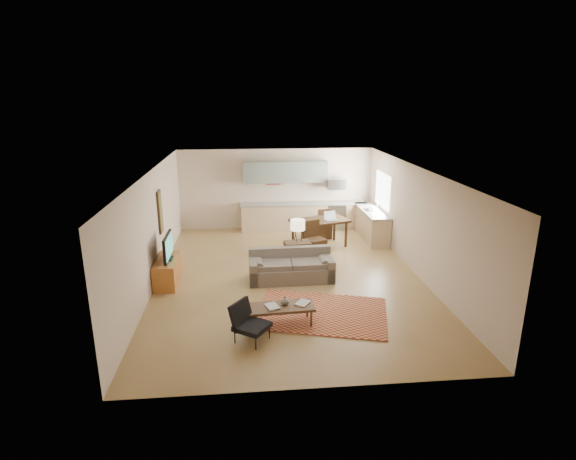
{
  "coord_description": "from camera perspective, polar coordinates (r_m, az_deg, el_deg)",
  "views": [
    {
      "loc": [
        -1.03,
        -10.44,
        4.39
      ],
      "look_at": [
        0.0,
        0.3,
        1.15
      ],
      "focal_mm": 28.0,
      "sensor_mm": 36.0,
      "label": 1
    }
  ],
  "objects": [
    {
      "name": "soap_bottle",
      "position": [
        14.3,
        10.35,
        2.8
      ],
      "size": [
        0.12,
        0.12,
        0.19
      ],
      "primitive_type": "imported",
      "rotation": [
        0.0,
        0.0,
        -0.2
      ],
      "color": "#F7E5C5",
      "rests_on": "kitchen_counter_right"
    },
    {
      "name": "sofa",
      "position": [
        11.07,
        0.4,
        -4.55
      ],
      "size": [
        2.17,
        0.98,
        0.75
      ],
      "primitive_type": null,
      "rotation": [
        0.0,
        0.0,
        0.02
      ],
      "color": "#655A4F",
      "rests_on": "floor"
    },
    {
      "name": "kitchen_counter_right",
      "position": [
        14.55,
        10.53,
        0.76
      ],
      "size": [
        0.64,
        2.26,
        0.92
      ],
      "primitive_type": null,
      "color": "tan",
      "rests_on": "ground"
    },
    {
      "name": "console_table",
      "position": [
        11.7,
        1.21,
        -3.31
      ],
      "size": [
        0.71,
        0.52,
        0.77
      ],
      "primitive_type": null,
      "rotation": [
        0.0,
        0.0,
        0.12
      ],
      "color": "#332012",
      "rests_on": "floor"
    },
    {
      "name": "window_right",
      "position": [
        14.38,
        11.92,
        4.97
      ],
      "size": [
        0.02,
        1.4,
        1.05
      ],
      "primitive_type": "cube",
      "color": "white",
      "rests_on": "room"
    },
    {
      "name": "wall_art_left",
      "position": [
        11.89,
        -15.89,
        2.25
      ],
      "size": [
        0.06,
        0.42,
        1.1
      ],
      "primitive_type": null,
      "color": "olive",
      "rests_on": "room"
    },
    {
      "name": "dining_chair_far",
      "position": [
        14.33,
        4.43,
        0.94
      ],
      "size": [
        0.57,
        0.58,
        1.01
      ],
      "primitive_type": null,
      "rotation": [
        0.0,
        0.0,
        3.32
      ],
      "color": "#332012",
      "rests_on": "floor"
    },
    {
      "name": "upper_cabinets",
      "position": [
        15.03,
        -0.33,
        7.38
      ],
      "size": [
        2.8,
        0.34,
        0.7
      ],
      "primitive_type": "cube",
      "color": "slate",
      "rests_on": "room"
    },
    {
      "name": "tv",
      "position": [
        11.11,
        -15.02,
        -2.09
      ],
      "size": [
        0.1,
        1.02,
        0.61
      ],
      "primitive_type": null,
      "color": "black",
      "rests_on": "tv_credenza"
    },
    {
      "name": "book_b",
      "position": [
        9.13,
        1.24,
        -9.09
      ],
      "size": [
        0.52,
        0.53,
        0.02
      ],
      "primitive_type": "imported",
      "rotation": [
        0.0,
        0.0,
        -0.6
      ],
      "color": "navy",
      "rests_on": "coffee_table"
    },
    {
      "name": "kitchen_microwave",
      "position": [
        15.21,
        6.14,
        5.87
      ],
      "size": [
        0.62,
        0.4,
        0.35
      ],
      "primitive_type": "cube",
      "color": "#A5A8AD",
      "rests_on": "room"
    },
    {
      "name": "rug",
      "position": [
        9.61,
        4.18,
        -10.44
      ],
      "size": [
        3.12,
        2.53,
        0.02
      ],
      "primitive_type": "cube",
      "rotation": [
        0.0,
        0.0,
        -0.27
      ],
      "color": "maroon",
      "rests_on": "floor"
    },
    {
      "name": "tv_credenza",
      "position": [
        11.32,
        -15.04,
        -5.03
      ],
      "size": [
        0.51,
        1.33,
        0.61
      ],
      "primitive_type": null,
      "color": "#995421",
      "rests_on": "floor"
    },
    {
      "name": "book_a",
      "position": [
        8.89,
        -2.73,
        -9.82
      ],
      "size": [
        0.42,
        0.46,
        0.03
      ],
      "primitive_type": "imported",
      "rotation": [
        0.0,
        0.0,
        0.33
      ],
      "color": "maroon",
      "rests_on": "coffee_table"
    },
    {
      "name": "vase",
      "position": [
        9.0,
        -0.4,
        -8.93
      ],
      "size": [
        0.25,
        0.25,
        0.18
      ],
      "primitive_type": "imported",
      "rotation": [
        0.0,
        0.0,
        -0.24
      ],
      "color": "black",
      "rests_on": "coffee_table"
    },
    {
      "name": "triptych",
      "position": [
        15.17,
        -1.89,
        6.69
      ],
      "size": [
        1.7,
        0.04,
        0.5
      ],
      "primitive_type": null,
      "color": "#F7E5C5",
      "rests_on": "room"
    },
    {
      "name": "armchair",
      "position": [
        8.47,
        -4.6,
        -11.67
      ],
      "size": [
        0.9,
        0.9,
        0.74
      ],
      "primitive_type": null,
      "rotation": [
        0.0,
        0.0,
        0.96
      ],
      "color": "black",
      "rests_on": "floor"
    },
    {
      "name": "dining_chair_near",
      "position": [
        12.67,
        3.54,
        -1.15
      ],
      "size": [
        0.65,
        0.66,
        1.02
      ],
      "primitive_type": null,
      "rotation": [
        0.0,
        0.0,
        0.4
      ],
      "color": "#332012",
      "rests_on": "floor"
    },
    {
      "name": "room",
      "position": [
        10.92,
        0.15,
        0.55
      ],
      "size": [
        9.0,
        9.0,
        9.0
      ],
      "color": "olive",
      "rests_on": "ground"
    },
    {
      "name": "laptop",
      "position": [
        13.33,
        5.53,
        1.77
      ],
      "size": [
        0.4,
        0.33,
        0.26
      ],
      "primitive_type": null,
      "rotation": [
        0.0,
        0.0,
        0.21
      ],
      "color": "#A5A8AD",
      "rests_on": "dining_table"
    },
    {
      "name": "table_lamp",
      "position": [
        11.48,
        1.24,
        -0.07
      ],
      "size": [
        0.46,
        0.46,
        0.61
      ],
      "primitive_type": null,
      "rotation": [
        0.0,
        0.0,
        0.26
      ],
      "color": "beige",
      "rests_on": "console_table"
    },
    {
      "name": "kitchen_range",
      "position": [
        15.44,
        6.03,
        1.84
      ],
      "size": [
        0.62,
        0.62,
        0.9
      ],
      "primitive_type": "cube",
      "color": "#A5A8AD",
      "rests_on": "ground"
    },
    {
      "name": "kitchen_counter_back",
      "position": [
        15.26,
        1.98,
        1.79
      ],
      "size": [
        4.26,
        0.64,
        0.92
      ],
      "primitive_type": null,
      "color": "tan",
      "rests_on": "ground"
    },
    {
      "name": "coffee_table",
      "position": [
        9.07,
        -1.03,
        -10.77
      ],
      "size": [
        1.4,
        0.64,
        0.41
      ],
      "primitive_type": null,
      "rotation": [
        0.0,
        0.0,
        0.07
      ],
      "color": "#472F1D",
      "rests_on": "floor"
    },
    {
      "name": "dining_table",
      "position": [
        13.52,
        4.01,
        -0.4
      ],
      "size": [
        1.87,
        1.42,
        0.84
      ],
      "primitive_type": null,
      "rotation": [
        0.0,
        0.0,
        0.32
      ],
      "color": "#332012",
      "rests_on": "floor"
    }
  ]
}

